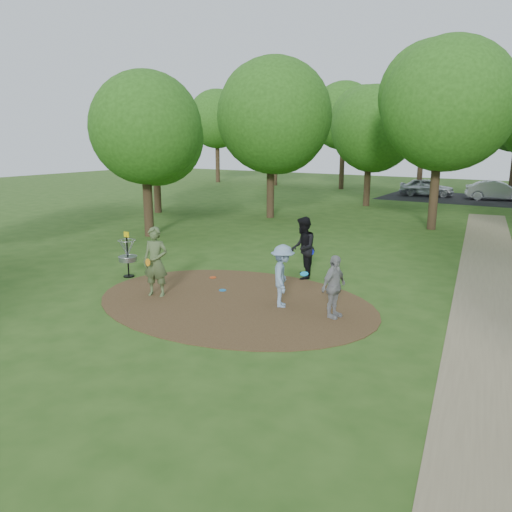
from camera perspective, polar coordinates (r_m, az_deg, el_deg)
The scene contains 14 objects.
ground at distance 14.33m, azimuth -2.55°, elevation -5.22°, with size 100.00×100.00×0.00m, color #2D5119.
dirt_clearing at distance 14.33m, azimuth -2.55°, elevation -5.19°, with size 8.40×8.40×0.02m, color #47301C.
footpath at distance 13.99m, azimuth 25.31°, elevation -6.98°, with size 2.00×40.00×0.01m, color #8C7A5B.
parking_lot at distance 41.82m, azimuth 24.04°, elevation 5.93°, with size 14.00×8.00×0.01m, color black.
player_observer_with_disc at distance 14.84m, azimuth -11.40°, elevation -0.67°, with size 0.87×0.73×2.07m.
player_throwing_with_disc at distance 13.67m, azimuth 3.06°, elevation -2.31°, with size 1.31×1.30×1.75m.
player_walking_with_disc at distance 16.49m, azimuth 5.38°, elevation 0.92°, with size 1.12×1.23×2.06m.
player_waiting_with_disc at distance 12.98m, azimuth 8.88°, elevation -3.51°, with size 0.58×1.03×1.67m.
disc_ground_cyan at distance 15.30m, azimuth -3.84°, elevation -3.92°, with size 0.22×0.22×0.02m, color #1773B9.
disc_ground_red at distance 16.71m, azimuth -4.95°, elevation -2.44°, with size 0.22×0.22×0.02m, color #D84215.
car_left at distance 42.70m, azimuth 18.91°, elevation 7.44°, with size 1.68×4.17×1.42m, color #B5B9BE.
car_right at distance 41.79m, azimuth 25.83°, elevation 6.75°, with size 1.54×4.41×1.45m, color #A2A2A9.
disc_golf_basket at distance 17.17m, azimuth -14.48°, elevation 0.51°, with size 0.63×0.63×1.54m.
tree_ring at distance 22.20m, azimuth 14.19°, elevation 14.79°, with size 37.38×45.41×9.16m.
Camera 1 is at (7.73, -11.18, 4.55)m, focal length 35.00 mm.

